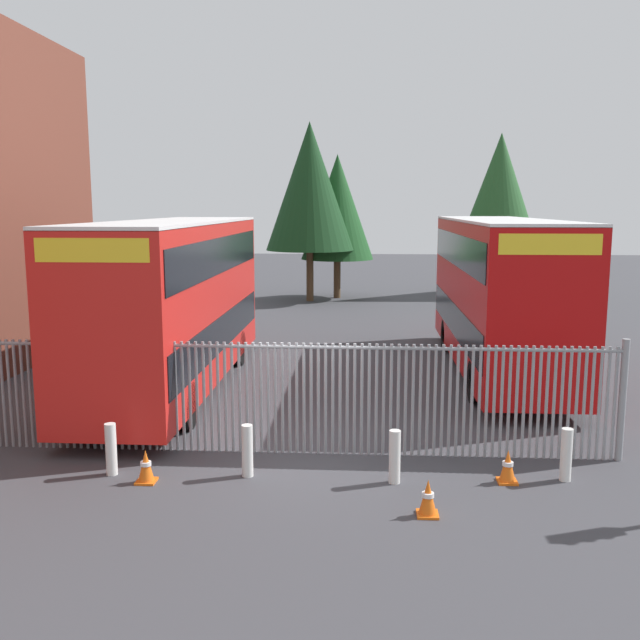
{
  "coord_description": "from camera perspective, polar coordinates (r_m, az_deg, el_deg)",
  "views": [
    {
      "loc": [
        1.11,
        -13.27,
        4.8
      ],
      "look_at": [
        0.0,
        4.0,
        2.0
      ],
      "focal_mm": 39.85,
      "sensor_mm": 36.0,
      "label": 1
    }
  ],
  "objects": [
    {
      "name": "bollard_center_front",
      "position": [
        12.93,
        -5.85,
        -10.4
      ],
      "size": [
        0.2,
        0.2,
        0.95
      ],
      "primitive_type": "cylinder",
      "color": "silver",
      "rests_on": "ground"
    },
    {
      "name": "bollard_near_left",
      "position": [
        13.47,
        -16.43,
        -9.92
      ],
      "size": [
        0.2,
        0.2,
        0.95
      ],
      "primitive_type": "cylinder",
      "color": "silver",
      "rests_on": "ground"
    },
    {
      "name": "double_decker_bus_near_gate",
      "position": [
        18.76,
        -11.63,
        1.72
      ],
      "size": [
        2.54,
        10.81,
        4.42
      ],
      "color": "red",
      "rests_on": "ground"
    },
    {
      "name": "tree_short_side",
      "position": [
        35.79,
        -0.83,
        10.66
      ],
      "size": [
        4.4,
        4.4,
        8.88
      ],
      "color": "#4C3823",
      "rests_on": "ground"
    },
    {
      "name": "tree_tall_back",
      "position": [
        39.47,
        14.22,
        9.64
      ],
      "size": [
        4.59,
        4.59,
        8.59
      ],
      "color": "#4C3823",
      "rests_on": "ground"
    },
    {
      "name": "bollard_near_right",
      "position": [
        12.64,
        6.02,
        -10.87
      ],
      "size": [
        0.2,
        0.2,
        0.95
      ],
      "primitive_type": "cylinder",
      "color": "silver",
      "rests_on": "ground"
    },
    {
      "name": "palisade_fence",
      "position": [
        13.91,
        -5.06,
        -5.93
      ],
      "size": [
        14.0,
        0.14,
        2.35
      ],
      "color": "gray",
      "rests_on": "ground"
    },
    {
      "name": "traffic_cone_near_kerb",
      "position": [
        13.07,
        14.84,
        -11.31
      ],
      "size": [
        0.34,
        0.34,
        0.59
      ],
      "color": "orange",
      "rests_on": "ground"
    },
    {
      "name": "tree_mid_row",
      "position": [
        37.04,
        1.4,
        9.03
      ],
      "size": [
        3.75,
        3.75,
        7.39
      ],
      "color": "#4C3823",
      "rests_on": "ground"
    },
    {
      "name": "traffic_cone_mid_forecourt",
      "position": [
        13.02,
        -13.81,
        -11.36
      ],
      "size": [
        0.34,
        0.34,
        0.59
      ],
      "color": "orange",
      "rests_on": "ground"
    },
    {
      "name": "traffic_cone_by_gate",
      "position": [
        11.53,
        8.66,
        -13.94
      ],
      "size": [
        0.34,
        0.34,
        0.59
      ],
      "color": "orange",
      "rests_on": "ground"
    },
    {
      "name": "ground_plane",
      "position": [
        21.84,
        0.68,
        -3.51
      ],
      "size": [
        100.0,
        100.0,
        0.0
      ],
      "primitive_type": "plane",
      "color": "#3D3D42"
    },
    {
      "name": "bollard_far_right",
      "position": [
        13.39,
        19.16,
        -10.18
      ],
      "size": [
        0.2,
        0.2,
        0.95
      ],
      "primitive_type": "cylinder",
      "color": "silver",
      "rests_on": "ground"
    },
    {
      "name": "double_decker_bus_behind_fence_left",
      "position": [
        20.97,
        14.2,
        2.4
      ],
      "size": [
        2.54,
        10.81,
        4.42
      ],
      "color": "#B70C0C",
      "rests_on": "ground"
    }
  ]
}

